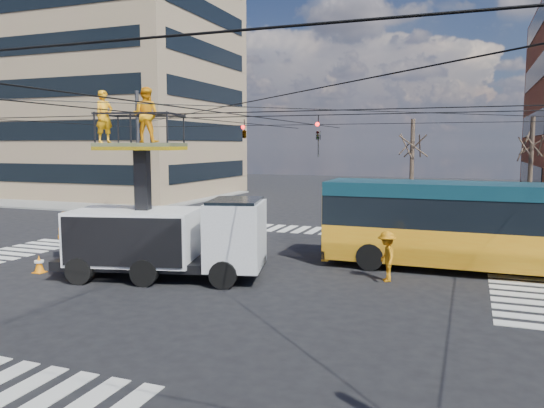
{
  "coord_description": "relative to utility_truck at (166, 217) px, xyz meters",
  "views": [
    {
      "loc": [
        8.1,
        -17.03,
        4.55
      ],
      "look_at": [
        0.69,
        2.71,
        2.2
      ],
      "focal_mm": 35.0,
      "sensor_mm": 36.0,
      "label": 1
    }
  ],
  "objects": [
    {
      "name": "ground",
      "position": [
        1.57,
        1.56,
        -2.1
      ],
      "size": [
        120.0,
        120.0,
        0.0
      ],
      "primitive_type": "plane",
      "color": "black",
      "rests_on": "ground"
    },
    {
      "name": "sidewalk_nw",
      "position": [
        -19.43,
        22.56,
        -2.04
      ],
      "size": [
        18.0,
        18.0,
        0.12
      ],
      "primitive_type": "cube",
      "color": "slate",
      "rests_on": "ground"
    },
    {
      "name": "crosswalks",
      "position": [
        1.57,
        1.56,
        -2.09
      ],
      "size": [
        22.4,
        22.4,
        0.02
      ],
      "primitive_type": null,
      "color": "silver",
      "rests_on": "ground"
    },
    {
      "name": "building_tower",
      "position": [
        -20.41,
        25.53,
        12.91
      ],
      "size": [
        18.06,
        16.06,
        30.0
      ],
      "color": "#8F7D5B",
      "rests_on": "ground"
    },
    {
      "name": "overhead_network",
      "position": [
        1.49,
        1.96,
        2.19
      ],
      "size": [
        24.24,
        24.24,
        8.0
      ],
      "color": "#2D2D30",
      "rests_on": "ground"
    },
    {
      "name": "tree_a",
      "position": [
        6.57,
        15.06,
        2.53
      ],
      "size": [
        2.0,
        2.0,
        6.0
      ],
      "color": "#382B21",
      "rests_on": "ground"
    },
    {
      "name": "tree_b",
      "position": [
        12.57,
        15.06,
        2.53
      ],
      "size": [
        2.0,
        2.0,
        6.0
      ],
      "color": "#382B21",
      "rests_on": "ground"
    },
    {
      "name": "utility_truck",
      "position": [
        0.0,
        0.0,
        0.0
      ],
      "size": [
        7.35,
        4.0,
        6.51
      ],
      "rotation": [
        0.0,
        0.0,
        0.25
      ],
      "color": "black",
      "rests_on": "ground"
    },
    {
      "name": "city_bus",
      "position": [
        10.55,
        4.7,
        -0.37
      ],
      "size": [
        12.08,
        2.7,
        3.2
      ],
      "rotation": [
        0.0,
        0.0,
        -0.0
      ],
      "color": "orange",
      "rests_on": "ground"
    },
    {
      "name": "traffic_cone",
      "position": [
        -4.69,
        -0.99,
        -1.78
      ],
      "size": [
        0.36,
        0.36,
        0.63
      ],
      "primitive_type": "cone",
      "color": "orange",
      "rests_on": "ground"
    },
    {
      "name": "worker_ground",
      "position": [
        -5.41,
        1.12,
        -1.13
      ],
      "size": [
        0.85,
        1.22,
        1.93
      ],
      "primitive_type": "imported",
      "rotation": [
        0.0,
        0.0,
        1.94
      ],
      "color": "orange",
      "rests_on": "ground"
    },
    {
      "name": "flagger",
      "position": [
        7.14,
        2.19,
        -1.25
      ],
      "size": [
        0.98,
        1.25,
        1.69
      ],
      "primitive_type": "imported",
      "rotation": [
        0.0,
        0.0,
        -1.2
      ],
      "color": "orange",
      "rests_on": "ground"
    }
  ]
}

